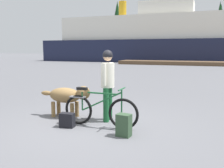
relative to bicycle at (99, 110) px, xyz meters
The scene contains 11 objects.
ground_plane 0.48m from the bicycle, behind, with size 160.00×160.00×0.00m, color slate.
bicycle is the anchor object (origin of this frame).
person_cyclist 0.83m from the bicycle, 89.85° to the left, with size 0.32×0.53×1.71m.
dog 1.17m from the bicycle, 157.28° to the left, with size 1.40×0.45×0.83m.
backpack 0.82m from the bicycle, 29.99° to the right, with size 0.28×0.20×0.45m, color #334C33.
handbag_pannier 0.75m from the bicycle, 156.54° to the right, with size 0.32×0.18×0.32m, color black.
dock_pier 23.78m from the bicycle, 87.32° to the left, with size 16.61×2.95×0.40m, color brown.
ferry_boat 30.91m from the bicycle, 100.60° to the left, with size 29.11×8.13×8.60m.
pine_tree_far_left 52.57m from the bicycle, 108.72° to the left, with size 3.58×3.58×12.44m.
pine_tree_center 50.50m from the bicycle, 84.65° to the left, with size 3.01×3.01×11.16m.
pine_tree_mid_back 55.40m from the bicycle, 84.67° to the left, with size 3.55×3.55×11.40m.
Camera 1 is at (2.43, -4.95, 1.72)m, focal length 39.62 mm.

